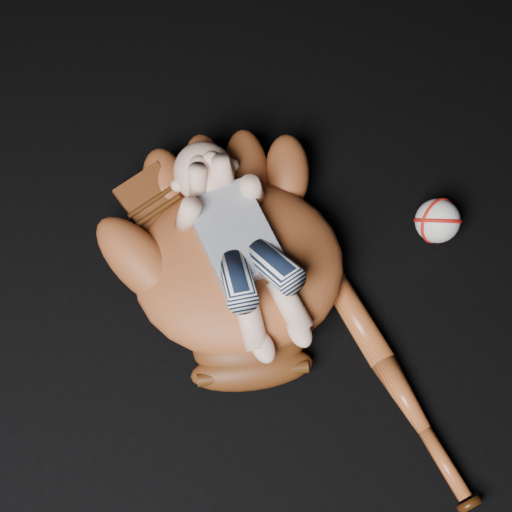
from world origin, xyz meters
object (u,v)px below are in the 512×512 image
(newborn_baby, at_px, (242,247))
(baseball_bat, at_px, (392,376))
(baseball_glove, at_px, (238,261))
(baseball, at_px, (438,221))

(newborn_baby, bearing_deg, baseball_bat, -59.71)
(baseball_glove, height_order, baseball, baseball_glove)
(baseball_glove, bearing_deg, baseball_bat, -43.47)
(baseball_bat, bearing_deg, baseball_glove, 114.87)
(baseball_bat, bearing_deg, baseball, 40.47)
(newborn_baby, relative_size, baseball_bat, 0.83)
(baseball_bat, relative_size, baseball, 5.84)
(baseball_glove, relative_size, baseball_bat, 1.08)
(newborn_baby, distance_m, baseball_bat, 0.33)
(baseball_glove, xyz_separation_m, baseball, (0.37, -0.09, -0.04))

